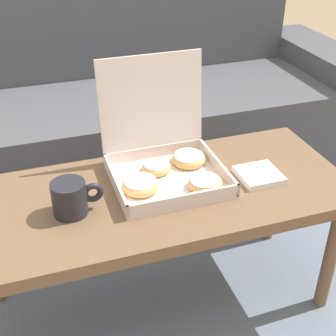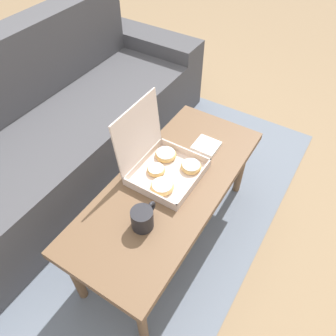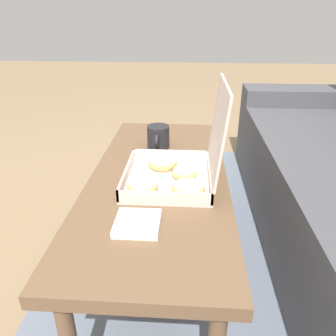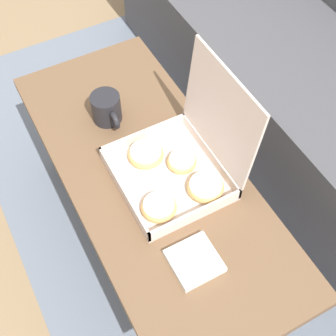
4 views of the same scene
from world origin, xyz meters
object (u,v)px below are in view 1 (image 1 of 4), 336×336
Objects in this scene: couch at (101,117)px; coffee_mug at (71,198)px; pastry_box at (167,160)px; coffee_table at (158,204)px.

couch is 0.99m from coffee_mug.
pastry_box is 0.32m from coffee_mug.
coffee_table is at bearing 5.80° from coffee_mug.
coffee_mug is (-0.26, -0.03, 0.10)m from coffee_table.
coffee_table is at bearing -90.00° from couch.
coffee_table is at bearing -125.67° from pastry_box.
couch reaches higher than pastry_box.
pastry_box is at bearing 54.33° from coffee_table.
pastry_box is (0.05, -0.83, 0.22)m from couch.
coffee_mug reaches higher than coffee_table.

